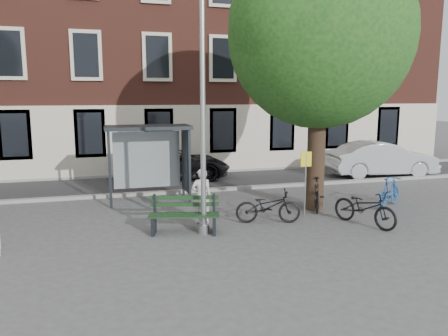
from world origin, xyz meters
TOP-DOWN VIEW (x-y plane):
  - ground at (0.00, 0.00)m, footprint 90.00×90.00m
  - road at (0.00, 7.00)m, footprint 40.00×4.00m
  - curb_near at (0.00, 5.00)m, footprint 40.00×0.25m
  - curb_far at (0.00, 9.00)m, footprint 40.00×0.25m
  - building_row at (0.00, 13.00)m, footprint 30.00×8.00m
  - lamppost at (0.00, 0.00)m, footprint 0.28×0.35m
  - tree_right at (4.01, 1.38)m, footprint 5.76×5.60m
  - bus_shelter at (-0.61, 4.11)m, footprint 2.85×1.45m
  - painter at (0.17, 1.00)m, footprint 0.59×0.40m
  - bench at (-0.49, 0.22)m, footprint 1.94×1.02m
  - bike_a at (2.00, 0.47)m, footprint 1.96×1.10m
  - bike_b at (6.50, 1.12)m, footprint 1.64×1.26m
  - bike_c at (4.52, -0.50)m, footprint 1.42×2.10m
  - bike_d at (4.04, 1.51)m, footprint 1.18×1.93m
  - car_dark at (0.50, 7.93)m, footprint 5.09×2.71m
  - car_silver at (9.64, 6.00)m, footprint 4.98×2.23m
  - notice_sign at (3.35, 0.87)m, footprint 0.34×0.05m

SIDE VIEW (x-z plane):
  - ground at x=0.00m, z-range 0.00..0.00m
  - road at x=0.00m, z-range 0.00..0.01m
  - curb_near at x=0.00m, z-range 0.00..0.12m
  - curb_far at x=0.00m, z-range 0.00..0.12m
  - bench at x=-0.49m, z-range -0.04..0.92m
  - bike_a at x=2.00m, z-range 0.00..0.97m
  - bike_b at x=6.50m, z-range 0.00..0.99m
  - bike_c at x=4.52m, z-range 0.00..1.05m
  - bike_d at x=4.04m, z-range 0.00..1.12m
  - car_dark at x=0.50m, z-range 0.00..1.36m
  - painter at x=0.17m, z-range 0.00..1.59m
  - car_silver at x=9.64m, z-range 0.00..1.59m
  - notice_sign at x=3.35m, z-range 0.45..2.42m
  - bus_shelter at x=-0.61m, z-range 0.61..3.23m
  - lamppost at x=0.00m, z-range -0.27..5.84m
  - tree_right at x=4.01m, z-range 1.52..9.72m
  - building_row at x=0.00m, z-range 0.00..14.00m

